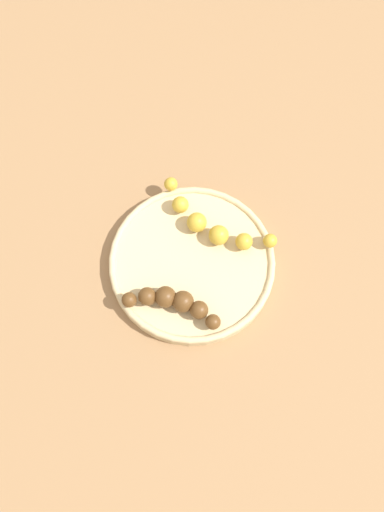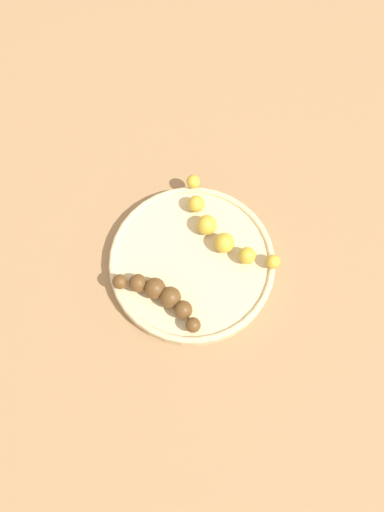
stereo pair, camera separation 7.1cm
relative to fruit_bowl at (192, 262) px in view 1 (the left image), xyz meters
The scene contains 4 objects.
ground_plane 0.01m from the fruit_bowl, ahead, with size 2.40×2.40×0.00m, color #936D47.
fruit_bowl is the anchor object (origin of this frame).
banana_spotted 0.06m from the fruit_bowl, 86.23° to the left, with size 0.19×0.07×0.03m.
banana_overripe 0.07m from the fruit_bowl, 86.77° to the right, with size 0.14×0.05×0.03m.
Camera 1 is at (0.11, -0.23, 0.71)m, focal length 36.12 mm.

